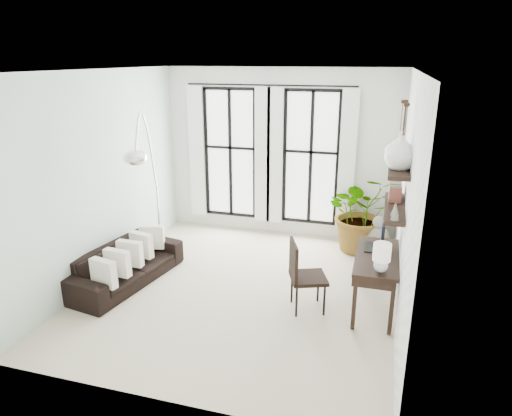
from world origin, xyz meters
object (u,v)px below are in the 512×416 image
at_px(plant, 362,212).
at_px(desk, 376,261).
at_px(desk_chair, 302,272).
at_px(buddha, 378,241).
at_px(sofa, 126,265).
at_px(arc_lamp, 145,149).

relative_size(plant, desk, 1.07).
bearing_deg(desk_chair, buddha, 43.29).
height_order(plant, desk, plant).
bearing_deg(plant, desk, -81.38).
relative_size(sofa, desk, 1.48).
bearing_deg(buddha, desk_chair, -115.42).
bearing_deg(desk_chair, sofa, 157.83).
xyz_separation_m(sofa, desk_chair, (2.78, -0.04, 0.28)).
distance_m(plant, arc_lamp, 3.91).
height_order(desk_chair, arc_lamp, arc_lamp).
relative_size(desk, buddha, 1.72).
distance_m(plant, desk, 2.11).
height_order(desk, arc_lamp, arc_lamp).
xyz_separation_m(plant, arc_lamp, (-3.33, -1.62, 1.27)).
height_order(sofa, desk_chair, desk_chair).
distance_m(plant, desk_chair, 2.44).
bearing_deg(arc_lamp, plant, 25.99).
bearing_deg(desk, buddha, 90.10).
bearing_deg(desk_chair, plant, 53.27).
height_order(desk_chair, buddha, desk_chair).
bearing_deg(desk_chair, desk, -5.99).
bearing_deg(sofa, buddha, -52.48).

